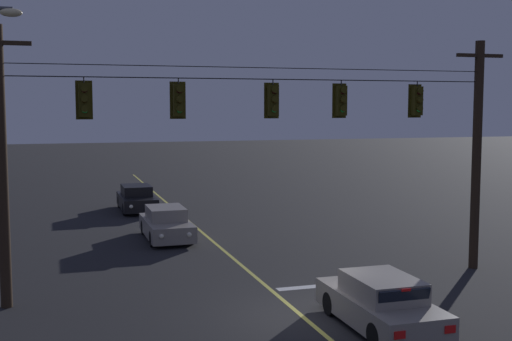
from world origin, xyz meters
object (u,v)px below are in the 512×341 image
at_px(car_waiting_near_lane, 381,304).
at_px(car_oncoming_lead, 166,224).
at_px(car_oncoming_trailing, 137,199).
at_px(traffic_light_right_inner, 341,101).
at_px(traffic_light_centre, 273,100).
at_px(traffic_light_left_inner, 179,100).
at_px(traffic_light_rightmost, 417,101).
at_px(traffic_light_leftmost, 84,100).

relative_size(car_waiting_near_lane, car_oncoming_lead, 0.98).
distance_m(car_oncoming_lead, car_oncoming_trailing, 8.25).
xyz_separation_m(traffic_light_right_inner, car_oncoming_lead, (-4.36, 8.29, -5.24)).
height_order(traffic_light_centre, car_waiting_near_lane, traffic_light_centre).
xyz_separation_m(traffic_light_left_inner, car_waiting_near_lane, (4.31, -4.74, -5.24)).
bearing_deg(car_oncoming_lead, car_oncoming_trailing, 91.81).
distance_m(car_waiting_near_lane, car_oncoming_lead, 13.46).
distance_m(car_waiting_near_lane, car_oncoming_trailing, 21.59).
height_order(traffic_light_rightmost, car_oncoming_lead, traffic_light_rightmost).
distance_m(traffic_light_left_inner, traffic_light_rightmost, 8.07).
xyz_separation_m(traffic_light_leftmost, car_oncoming_lead, (3.67, 8.29, -5.24)).
relative_size(traffic_light_left_inner, traffic_light_centre, 1.00).
height_order(traffic_light_left_inner, traffic_light_centre, same).
xyz_separation_m(traffic_light_right_inner, traffic_light_rightmost, (2.77, 0.00, 0.00)).
relative_size(traffic_light_right_inner, traffic_light_rightmost, 1.00).
bearing_deg(car_oncoming_trailing, car_waiting_near_lane, -80.33).
distance_m(traffic_light_centre, traffic_light_rightmost, 5.10).
relative_size(traffic_light_centre, car_waiting_near_lane, 0.28).
bearing_deg(car_oncoming_lead, traffic_light_leftmost, -113.89).
height_order(traffic_light_left_inner, traffic_light_rightmost, same).
relative_size(traffic_light_rightmost, car_waiting_near_lane, 0.28).
xyz_separation_m(traffic_light_centre, traffic_light_right_inner, (2.32, 0.00, 0.00)).
bearing_deg(car_oncoming_trailing, car_oncoming_lead, -88.19).
xyz_separation_m(traffic_light_rightmost, car_oncoming_lead, (-7.13, 8.29, -5.24)).
bearing_deg(traffic_light_right_inner, car_oncoming_lead, 117.74).
height_order(traffic_light_leftmost, traffic_light_left_inner, same).
bearing_deg(traffic_light_right_inner, car_waiting_near_lane, -101.85).
relative_size(traffic_light_leftmost, traffic_light_centre, 1.00).
height_order(traffic_light_centre, traffic_light_right_inner, same).
height_order(traffic_light_leftmost, car_waiting_near_lane, traffic_light_leftmost).
xyz_separation_m(traffic_light_leftmost, traffic_light_centre, (5.71, 0.00, 0.00)).
bearing_deg(traffic_light_centre, car_oncoming_trailing, 97.91).
distance_m(traffic_light_rightmost, car_oncoming_trailing, 18.86).
bearing_deg(car_waiting_near_lane, traffic_light_rightmost, 51.54).
relative_size(traffic_light_left_inner, traffic_light_rightmost, 1.00).
bearing_deg(traffic_light_rightmost, traffic_light_leftmost, 180.00).
bearing_deg(traffic_light_centre, car_waiting_near_lane, -74.35).
height_order(traffic_light_leftmost, traffic_light_right_inner, same).
xyz_separation_m(traffic_light_centre, car_waiting_near_lane, (1.33, -4.74, -5.24)).
distance_m(traffic_light_left_inner, traffic_light_right_inner, 5.30).
relative_size(traffic_light_right_inner, car_oncoming_trailing, 0.28).
distance_m(traffic_light_rightmost, car_waiting_near_lane, 8.01).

